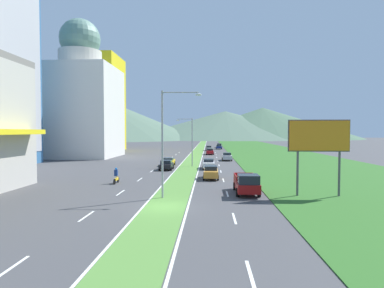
{
  "coord_description": "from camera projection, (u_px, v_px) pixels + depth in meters",
  "views": [
    {
      "loc": [
        3.4,
        -24.56,
        5.87
      ],
      "look_at": [
        0.62,
        27.2,
        3.88
      ],
      "focal_mm": 30.22,
      "sensor_mm": 36.0,
      "label": 1
    }
  ],
  "objects": [
    {
      "name": "lane_dash_left_3",
      "position": [
        120.0,
        193.0,
        30.93
      ],
      "size": [
        0.16,
        2.8,
        0.01
      ],
      "primitive_type": "cube",
      "color": "silver",
      "rests_on": "ground_plane"
    },
    {
      "name": "car_6",
      "position": [
        166.0,
        165.0,
        49.68
      ],
      "size": [
        1.98,
        4.14,
        1.49
      ],
      "rotation": [
        0.0,
        0.0,
        1.57
      ],
      "color": "black",
      "rests_on": "ground_plane"
    },
    {
      "name": "hill_far_right",
      "position": [
        263.0,
        123.0,
        282.73
      ],
      "size": [
        161.87,
        161.87,
        26.8
      ],
      "primitive_type": "cone",
      "color": "#47664C",
      "rests_on": "ground_plane"
    },
    {
      "name": "lane_dash_left_4",
      "position": [
        140.0,
        179.0,
        39.5
      ],
      "size": [
        0.16,
        2.8,
        0.01
      ],
      "primitive_type": "cube",
      "color": "silver",
      "rests_on": "ground_plane"
    },
    {
      "name": "lane_dash_right_6",
      "position": [
        219.0,
        165.0,
        56.08
      ],
      "size": [
        0.16,
        2.8,
        0.01
      ],
      "primitive_type": "cube",
      "color": "silver",
      "rests_on": "ground_plane"
    },
    {
      "name": "car_1",
      "position": [
        219.0,
        147.0,
        108.27
      ],
      "size": [
        2.03,
        4.29,
        1.38
      ],
      "rotation": [
        0.0,
        0.0,
        -1.57
      ],
      "color": "navy",
      "rests_on": "ground_plane"
    },
    {
      "name": "lane_dash_right_1",
      "position": [
        250.0,
        274.0,
        13.25
      ],
      "size": [
        0.16,
        2.8,
        0.01
      ],
      "primitive_type": "cube",
      "color": "silver",
      "rests_on": "ground_plane"
    },
    {
      "name": "midrise_colored",
      "position": [
        95.0,
        104.0,
        99.26
      ],
      "size": [
        15.45,
        15.45,
        28.78
      ],
      "primitive_type": "cube",
      "color": "yellow",
      "rests_on": "ground_plane"
    },
    {
      "name": "pickup_truck_0",
      "position": [
        247.0,
        184.0,
        30.28
      ],
      "size": [
        2.18,
        5.4,
        2.0
      ],
      "rotation": [
        0.0,
        0.0,
        -1.57
      ],
      "color": "maroon",
      "rests_on": "ground_plane"
    },
    {
      "name": "hill_far_left",
      "position": [
        93.0,
        117.0,
        250.47
      ],
      "size": [
        168.0,
        168.0,
        34.38
      ],
      "primitive_type": "cone",
      "color": "#516B56",
      "rests_on": "ground_plane"
    },
    {
      "name": "lane_dash_right_10",
      "position": [
        215.0,
        153.0,
        90.35
      ],
      "size": [
        0.16,
        2.8,
        0.01
      ],
      "primitive_type": "cube",
      "color": "silver",
      "rests_on": "ground_plane"
    },
    {
      "name": "car_7",
      "position": [
        227.0,
        157.0,
        65.51
      ],
      "size": [
        1.95,
        4.04,
        1.59
      ],
      "rotation": [
        0.0,
        0.0,
        -1.57
      ],
      "color": "#B2B2B7",
      "rests_on": "ground_plane"
    },
    {
      "name": "motorcycle_rider",
      "position": [
        116.0,
        177.0,
        36.53
      ],
      "size": [
        0.36,
        2.0,
        1.8
      ],
      "rotation": [
        0.0,
        0.0,
        1.57
      ],
      "color": "black",
      "rests_on": "ground_plane"
    },
    {
      "name": "car_3",
      "position": [
        210.0,
        151.0,
        82.77
      ],
      "size": [
        1.94,
        4.59,
        1.51
      ],
      "rotation": [
        0.0,
        0.0,
        -1.57
      ],
      "color": "maroon",
      "rests_on": "ground_plane"
    },
    {
      "name": "domed_building",
      "position": [
        81.0,
        101.0,
        74.74
      ],
      "size": [
        16.2,
        16.2,
        31.71
      ],
      "color": "silver",
      "rests_on": "ground_plane"
    },
    {
      "name": "lane_dash_left_7",
      "position": [
        167.0,
        161.0,
        65.2
      ],
      "size": [
        0.16,
        2.8,
        0.01
      ],
      "primitive_type": "cube",
      "color": "silver",
      "rests_on": "ground_plane"
    },
    {
      "name": "billboard_roadside",
      "position": [
        319.0,
        139.0,
        28.96
      ],
      "size": [
        5.48,
        0.28,
        6.95
      ],
      "color": "#4C4C51",
      "rests_on": "ground_plane"
    },
    {
      "name": "lane_dash_right_7",
      "position": [
        218.0,
        161.0,
        64.65
      ],
      "size": [
        0.16,
        2.8,
        0.01
      ],
      "primitive_type": "cube",
      "color": "silver",
      "rests_on": "ground_plane"
    },
    {
      "name": "car_8",
      "position": [
        211.0,
        172.0,
        40.12
      ],
      "size": [
        1.9,
        4.31,
        1.6
      ],
      "rotation": [
        0.0,
        0.0,
        -1.57
      ],
      "color": "#C6842D",
      "rests_on": "ground_plane"
    },
    {
      "name": "grass_verge_right",
      "position": [
        276.0,
        154.0,
        83.67
      ],
      "size": [
        24.0,
        240.0,
        0.06
      ],
      "primitive_type": "cube",
      "color": "#2D6023",
      "rests_on": "ground_plane"
    },
    {
      "name": "street_lamp_mid",
      "position": [
        190.0,
        138.0,
        54.09
      ],
      "size": [
        2.8,
        0.37,
        8.13
      ],
      "color": "#99999E",
      "rests_on": "ground_plane"
    },
    {
      "name": "edge_line_median_right",
      "position": [
        203.0,
        154.0,
        84.69
      ],
      "size": [
        0.16,
        240.0,
        0.01
      ],
      "primitive_type": "cube",
      "color": "silver",
      "rests_on": "ground_plane"
    },
    {
      "name": "lane_dash_left_8",
      "position": [
        172.0,
        157.0,
        73.76
      ],
      "size": [
        0.16,
        2.8,
        0.01
      ],
      "primitive_type": "cube",
      "color": "silver",
      "rests_on": "ground_plane"
    },
    {
      "name": "lane_dash_right_9",
      "position": [
        216.0,
        155.0,
        81.78
      ],
      "size": [
        0.16,
        2.8,
        0.01
      ],
      "primitive_type": "cube",
      "color": "silver",
      "rests_on": "ground_plane"
    },
    {
      "name": "edge_line_median_left",
      "position": [
        190.0,
        154.0,
        84.88
      ],
      "size": [
        0.16,
        240.0,
        0.01
      ],
      "primitive_type": "cube",
      "color": "silver",
      "rests_on": "ground_plane"
    },
    {
      "name": "lane_dash_left_9",
      "position": [
        176.0,
        155.0,
        82.33
      ],
      "size": [
        0.16,
        2.8,
        0.01
      ],
      "primitive_type": "cube",
      "color": "silver",
      "rests_on": "ground_plane"
    },
    {
      "name": "lane_dash_left_6",
      "position": [
        161.0,
        165.0,
        56.63
      ],
      "size": [
        0.16,
        2.8,
        0.01
      ],
      "primitive_type": "cube",
      "color": "silver",
      "rests_on": "ground_plane"
    },
    {
      "name": "lane_dash_right_8",
      "position": [
        217.0,
        157.0,
        73.22
      ],
      "size": [
        0.16,
        2.8,
        0.01
      ],
      "primitive_type": "cube",
      "color": "silver",
      "rests_on": "ground_plane"
    },
    {
      "name": "car_5",
      "position": [
        219.0,
        146.0,
        117.71
      ],
      "size": [
        2.02,
        4.39,
        1.54
      ],
      "rotation": [
        0.0,
        0.0,
        -1.57
      ],
      "color": "#B2B2B7",
      "rests_on": "ground_plane"
    },
    {
      "name": "lane_dash_left_1",
      "position": [
        10.0,
        269.0,
        13.8
      ],
      "size": [
        0.16,
        2.8,
        0.01
      ],
      "primitive_type": "cube",
      "color": "silver",
      "rests_on": "ground_plane"
    },
    {
      "name": "lane_dash_right_3",
      "position": [
        227.0,
        194.0,
        30.38
      ],
      "size": [
        0.16,
        2.8,
        0.01
      ],
      "primitive_type": "cube",
      "color": "silver",
      "rests_on": "ground_plane"
    },
    {
      "name": "lane_dash_left_10",
      "position": [
        179.0,
        152.0,
        90.9
      ],
      "size": [
        0.16,
        2.8,
        0.01
      ],
      "primitive_type": "cube",
      "color": "silver",
      "rests_on": "ground_plane"
    },
    {
      "name": "hill_far_center",
      "position": [
        225.0,
        125.0,
        280.94
      ],
      "size": [
        171.69,
        171.69,
        23.62
      ],
      "primitive_type": "cone",
      "color": "#516B56",
      "rests_on": "ground_plane"
    },
    {
      "name": "car_2",
      "position": [
        209.0,
        148.0,
        99.48
      ],
      "size": [
        1.89,
        4.0,
        1.53
      ],
      "rotation": [
        0.0,
        0.0,
        -1.57
      ],
      "color": "slate",
      "rests_on": "ground_plane"
    },
    {
      "name": "car_4",
      "position": [
        169.0,
        162.0,
        55.52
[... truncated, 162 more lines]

